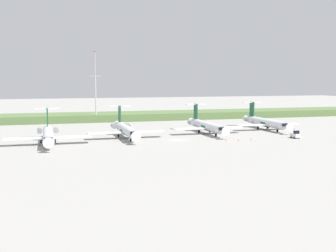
{
  "coord_description": "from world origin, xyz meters",
  "views": [
    {
      "loc": [
        -36.25,
        -116.5,
        17.5
      ],
      "look_at": [
        0.0,
        10.31,
        3.0
      ],
      "focal_mm": 45.96,
      "sensor_mm": 36.0,
      "label": 1
    }
  ],
  "objects_px": {
    "regional_jet_nearest": "(48,134)",
    "regional_jet_third": "(206,125)",
    "antenna_mast": "(96,93)",
    "baggage_tug": "(295,135)",
    "regional_jet_second": "(126,129)",
    "safety_cone_rear_marker": "(251,139)",
    "safety_cone_mid_marker": "(239,140)",
    "safety_cone_front_marker": "(226,140)",
    "regional_jet_fourth": "(266,122)"
  },
  "relations": [
    {
      "from": "regional_jet_second",
      "to": "safety_cone_mid_marker",
      "type": "height_order",
      "value": "regional_jet_second"
    },
    {
      "from": "regional_jet_nearest",
      "to": "regional_jet_second",
      "type": "relative_size",
      "value": 1.0
    },
    {
      "from": "safety_cone_front_marker",
      "to": "safety_cone_rear_marker",
      "type": "relative_size",
      "value": 1.0
    },
    {
      "from": "safety_cone_front_marker",
      "to": "antenna_mast",
      "type": "bearing_deg",
      "value": 116.02
    },
    {
      "from": "antenna_mast",
      "to": "baggage_tug",
      "type": "distance_m",
      "value": 80.91
    },
    {
      "from": "antenna_mast",
      "to": "safety_cone_rear_marker",
      "type": "distance_m",
      "value": 72.57
    },
    {
      "from": "regional_jet_fourth",
      "to": "safety_cone_front_marker",
      "type": "xyz_separation_m",
      "value": [
        -24.44,
        -22.08,
        -2.26
      ]
    },
    {
      "from": "antenna_mast",
      "to": "baggage_tug",
      "type": "bearing_deg",
      "value": -49.86
    },
    {
      "from": "baggage_tug",
      "to": "regional_jet_third",
      "type": "bearing_deg",
      "value": 139.6
    },
    {
      "from": "regional_jet_nearest",
      "to": "regional_jet_third",
      "type": "xyz_separation_m",
      "value": [
        49.35,
        9.3,
        0.0
      ]
    },
    {
      "from": "safety_cone_mid_marker",
      "to": "baggage_tug",
      "type": "bearing_deg",
      "value": 0.49
    },
    {
      "from": "regional_jet_second",
      "to": "regional_jet_fourth",
      "type": "relative_size",
      "value": 1.0
    },
    {
      "from": "regional_jet_third",
      "to": "safety_cone_rear_marker",
      "type": "height_order",
      "value": "regional_jet_third"
    },
    {
      "from": "regional_jet_second",
      "to": "safety_cone_front_marker",
      "type": "xyz_separation_m",
      "value": [
        26.23,
        -14.39,
        -2.26
      ]
    },
    {
      "from": "regional_jet_nearest",
      "to": "regional_jet_third",
      "type": "distance_m",
      "value": 50.22
    },
    {
      "from": "regional_jet_second",
      "to": "safety_cone_front_marker",
      "type": "bearing_deg",
      "value": -28.75
    },
    {
      "from": "safety_cone_front_marker",
      "to": "regional_jet_second",
      "type": "bearing_deg",
      "value": 151.25
    },
    {
      "from": "safety_cone_mid_marker",
      "to": "safety_cone_front_marker",
      "type": "bearing_deg",
      "value": 169.72
    },
    {
      "from": "antenna_mast",
      "to": "regional_jet_third",
      "type": "bearing_deg",
      "value": -54.83
    },
    {
      "from": "regional_jet_nearest",
      "to": "safety_cone_front_marker",
      "type": "distance_m",
      "value": 49.32
    },
    {
      "from": "baggage_tug",
      "to": "safety_cone_mid_marker",
      "type": "distance_m",
      "value": 18.48
    },
    {
      "from": "safety_cone_mid_marker",
      "to": "regional_jet_second",
      "type": "bearing_deg",
      "value": 153.2
    },
    {
      "from": "safety_cone_rear_marker",
      "to": "regional_jet_second",
      "type": "bearing_deg",
      "value": 156.47
    },
    {
      "from": "safety_cone_rear_marker",
      "to": "regional_jet_nearest",
      "type": "bearing_deg",
      "value": 171.28
    },
    {
      "from": "regional_jet_second",
      "to": "safety_cone_rear_marker",
      "type": "xyz_separation_m",
      "value": [
        33.85,
        -14.74,
        -2.26
      ]
    },
    {
      "from": "regional_jet_fourth",
      "to": "safety_cone_front_marker",
      "type": "distance_m",
      "value": 33.01
    },
    {
      "from": "regional_jet_fourth",
      "to": "safety_cone_mid_marker",
      "type": "relative_size",
      "value": 56.36
    },
    {
      "from": "regional_jet_nearest",
      "to": "safety_cone_rear_marker",
      "type": "xyz_separation_m",
      "value": [
        56.2,
        -8.62,
        -2.26
      ]
    },
    {
      "from": "regional_jet_second",
      "to": "antenna_mast",
      "type": "xyz_separation_m",
      "value": [
        -3.47,
        46.44,
        9.18
      ]
    },
    {
      "from": "regional_jet_nearest",
      "to": "safety_cone_mid_marker",
      "type": "distance_m",
      "value": 52.91
    },
    {
      "from": "regional_jet_second",
      "to": "regional_jet_third",
      "type": "xyz_separation_m",
      "value": [
        27.01,
        3.18,
        0.0
      ]
    },
    {
      "from": "regional_jet_third",
      "to": "baggage_tug",
      "type": "xyz_separation_m",
      "value": [
        21.22,
        -18.06,
        -1.53
      ]
    },
    {
      "from": "regional_jet_third",
      "to": "baggage_tug",
      "type": "height_order",
      "value": "regional_jet_third"
    },
    {
      "from": "regional_jet_third",
      "to": "antenna_mast",
      "type": "relative_size",
      "value": 1.09
    },
    {
      "from": "regional_jet_fourth",
      "to": "baggage_tug",
      "type": "bearing_deg",
      "value": -96.18
    },
    {
      "from": "antenna_mast",
      "to": "baggage_tug",
      "type": "height_order",
      "value": "antenna_mast"
    },
    {
      "from": "baggage_tug",
      "to": "safety_cone_mid_marker",
      "type": "xyz_separation_m",
      "value": [
        -18.46,
        -0.16,
        -0.73
      ]
    },
    {
      "from": "regional_jet_nearest",
      "to": "safety_cone_rear_marker",
      "type": "relative_size",
      "value": 56.36
    },
    {
      "from": "regional_jet_nearest",
      "to": "antenna_mast",
      "type": "bearing_deg",
      "value": 70.25
    },
    {
      "from": "regional_jet_nearest",
      "to": "safety_cone_front_marker",
      "type": "relative_size",
      "value": 56.36
    },
    {
      "from": "baggage_tug",
      "to": "antenna_mast",
      "type": "bearing_deg",
      "value": 130.14
    },
    {
      "from": "antenna_mast",
      "to": "safety_cone_rear_marker",
      "type": "xyz_separation_m",
      "value": [
        37.33,
        -61.18,
        -11.44
      ]
    },
    {
      "from": "regional_jet_fourth",
      "to": "safety_cone_mid_marker",
      "type": "distance_m",
      "value": 30.95
    },
    {
      "from": "regional_jet_fourth",
      "to": "safety_cone_mid_marker",
      "type": "bearing_deg",
      "value": -132.62
    },
    {
      "from": "regional_jet_third",
      "to": "safety_cone_mid_marker",
      "type": "height_order",
      "value": "regional_jet_third"
    },
    {
      "from": "regional_jet_second",
      "to": "safety_cone_front_marker",
      "type": "height_order",
      "value": "regional_jet_second"
    },
    {
      "from": "regional_jet_third",
      "to": "antenna_mast",
      "type": "bearing_deg",
      "value": 125.17
    },
    {
      "from": "regional_jet_fourth",
      "to": "safety_cone_rear_marker",
      "type": "height_order",
      "value": "regional_jet_fourth"
    },
    {
      "from": "regional_jet_nearest",
      "to": "baggage_tug",
      "type": "distance_m",
      "value": 71.13
    },
    {
      "from": "regional_jet_second",
      "to": "antenna_mast",
      "type": "distance_m",
      "value": 47.46
    }
  ]
}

